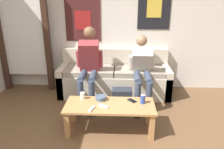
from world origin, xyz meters
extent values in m
cube|color=silver|center=(0.00, 2.82, 1.27)|extent=(10.00, 0.05, 2.55)
cube|color=#471E1E|center=(-0.33, 2.78, 1.36)|extent=(0.68, 0.01, 0.80)
cube|color=maroon|center=(-0.33, 2.78, 1.36)|extent=(0.31, 0.01, 0.36)
cube|color=black|center=(1.01, 2.78, 1.60)|extent=(0.61, 0.01, 0.79)
cube|color=gold|center=(1.01, 2.78, 1.60)|extent=(0.27, 0.01, 0.36)
cube|color=#382319|center=(-1.90, 2.59, 1.02)|extent=(0.10, 0.10, 2.05)
cube|color=#382319|center=(-1.00, 2.59, 1.02)|extent=(0.10, 0.10, 2.05)
cube|color=silver|center=(-1.45, 2.61, 1.13)|extent=(0.82, 0.02, 1.64)
cube|color=beige|center=(0.29, 2.73, 0.41)|extent=(2.07, 0.13, 0.83)
cube|color=beige|center=(0.29, 2.37, 0.22)|extent=(2.07, 0.59, 0.43)
cube|color=beige|center=(-0.68, 2.37, 0.28)|extent=(0.12, 0.59, 0.55)
cube|color=beige|center=(1.26, 2.37, 0.28)|extent=(0.12, 0.59, 0.55)
cube|color=gray|center=(-0.17, 2.37, 0.48)|extent=(0.89, 0.55, 0.10)
cube|color=gray|center=(0.75, 2.37, 0.48)|extent=(0.89, 0.55, 0.10)
cube|color=#B27F4C|center=(0.27, 1.19, 0.39)|extent=(1.23, 0.50, 0.03)
cube|color=#B27F4C|center=(-0.29, 1.39, 0.19)|extent=(0.07, 0.07, 0.38)
cube|color=#B27F4C|center=(0.83, 1.39, 0.19)|extent=(0.07, 0.07, 0.38)
cube|color=#B27F4C|center=(-0.29, 1.00, 0.19)|extent=(0.07, 0.07, 0.38)
cube|color=#B27F4C|center=(0.83, 1.00, 0.19)|extent=(0.07, 0.07, 0.38)
cylinder|color=#384256|center=(-0.23, 1.93, 0.53)|extent=(0.11, 0.41, 0.11)
cylinder|color=#384256|center=(-0.23, 1.73, 0.28)|extent=(0.10, 0.10, 0.51)
cube|color=#232328|center=(-0.23, 1.66, 0.03)|extent=(0.11, 0.25, 0.05)
cylinder|color=#384256|center=(-0.05, 1.93, 0.53)|extent=(0.11, 0.41, 0.11)
cylinder|color=#384256|center=(-0.05, 1.73, 0.28)|extent=(0.10, 0.10, 0.51)
cube|color=#232328|center=(-0.05, 1.66, 0.03)|extent=(0.11, 0.25, 0.05)
cube|color=maroon|center=(-0.14, 2.21, 0.80)|extent=(0.36, 0.38, 0.59)
sphere|color=brown|center=(-0.14, 2.33, 1.20)|extent=(0.21, 0.21, 0.21)
cylinder|color=maroon|center=(-0.34, 2.22, 0.75)|extent=(0.08, 0.12, 0.31)
cylinder|color=maroon|center=(0.05, 2.22, 0.75)|extent=(0.08, 0.12, 0.31)
cylinder|color=#384256|center=(0.69, 1.92, 0.53)|extent=(0.11, 0.42, 0.11)
cylinder|color=#384256|center=(0.69, 1.71, 0.28)|extent=(0.10, 0.10, 0.51)
cube|color=#232328|center=(0.69, 1.64, 0.03)|extent=(0.11, 0.25, 0.05)
cylinder|color=#384256|center=(0.87, 1.92, 0.53)|extent=(0.11, 0.42, 0.11)
cylinder|color=#384256|center=(0.87, 1.71, 0.28)|extent=(0.10, 0.10, 0.51)
cube|color=#232328|center=(0.87, 1.64, 0.03)|extent=(0.11, 0.25, 0.05)
cube|color=beige|center=(0.78, 2.25, 0.73)|extent=(0.35, 0.43, 0.50)
sphere|color=#9E7556|center=(0.78, 2.44, 1.04)|extent=(0.20, 0.20, 0.20)
cylinder|color=beige|center=(0.58, 2.28, 0.68)|extent=(0.08, 0.14, 0.26)
cylinder|color=beige|center=(0.97, 2.28, 0.68)|extent=(0.08, 0.14, 0.26)
cube|color=#282D38|center=(0.44, 1.76, 0.19)|extent=(0.32, 0.21, 0.39)
cube|color=#282D38|center=(0.44, 1.67, 0.11)|extent=(0.22, 0.08, 0.17)
cylinder|color=#475B75|center=(0.13, 1.33, 0.43)|extent=(0.15, 0.15, 0.06)
torus|color=#475B75|center=(0.13, 1.33, 0.46)|extent=(0.16, 0.16, 0.02)
cylinder|color=silver|center=(-0.13, 1.35, 0.46)|extent=(0.07, 0.07, 0.10)
cylinder|color=black|center=(-0.13, 1.35, 0.51)|extent=(0.00, 0.00, 0.01)
cylinder|color=#28479E|center=(0.72, 1.25, 0.47)|extent=(0.07, 0.07, 0.12)
cylinder|color=silver|center=(0.72, 1.25, 0.53)|extent=(0.06, 0.06, 0.00)
cube|color=white|center=(0.04, 1.04, 0.42)|extent=(0.08, 0.15, 0.02)
cylinder|color=#333842|center=(0.05, 1.07, 0.43)|extent=(0.01, 0.01, 0.00)
cube|color=white|center=(0.19, 1.12, 0.42)|extent=(0.14, 0.10, 0.02)
cylinder|color=#333842|center=(0.16, 1.14, 0.43)|extent=(0.01, 0.01, 0.00)
cube|color=black|center=(0.58, 1.31, 0.41)|extent=(0.14, 0.15, 0.01)
cube|color=black|center=(0.58, 1.31, 0.42)|extent=(0.13, 0.13, 0.00)
camera|label=1|loc=(0.42, -1.47, 1.82)|focal=35.00mm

